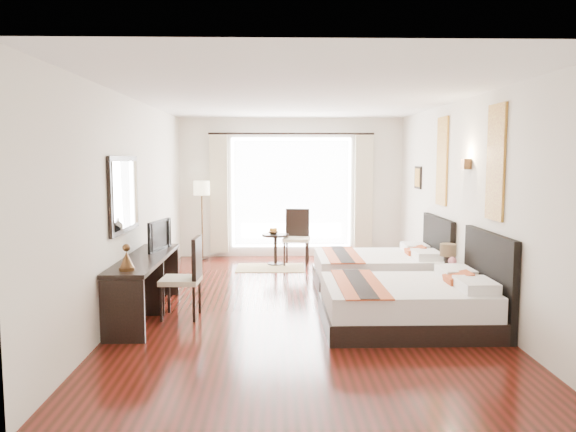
{
  "coord_description": "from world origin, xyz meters",
  "views": [
    {
      "loc": [
        -0.35,
        -7.58,
        2.01
      ],
      "look_at": [
        -0.15,
        0.19,
        1.19
      ],
      "focal_mm": 35.0,
      "sensor_mm": 36.0,
      "label": 1
    }
  ],
  "objects_px": {
    "nightstand": "(450,290)",
    "television": "(155,235)",
    "window_chair": "(297,248)",
    "console_desk": "(145,286)",
    "side_table": "(275,249)",
    "fruit_bowl": "(273,233)",
    "desk_chair": "(183,293)",
    "vase": "(452,266)",
    "table_lamp": "(448,252)",
    "floor_lamp": "(202,193)",
    "bed_near": "(413,302)",
    "bed_far": "(382,268)"
  },
  "relations": [
    {
      "from": "nightstand",
      "to": "television",
      "type": "height_order",
      "value": "television"
    },
    {
      "from": "window_chair",
      "to": "console_desk",
      "type": "bearing_deg",
      "value": -23.34
    },
    {
      "from": "console_desk",
      "to": "television",
      "type": "height_order",
      "value": "television"
    },
    {
      "from": "side_table",
      "to": "fruit_bowl",
      "type": "distance_m",
      "value": 0.32
    },
    {
      "from": "nightstand",
      "to": "desk_chair",
      "type": "xyz_separation_m",
      "value": [
        -3.52,
        -0.44,
        0.09
      ]
    },
    {
      "from": "vase",
      "to": "television",
      "type": "xyz_separation_m",
      "value": [
        -3.98,
        0.32,
        0.39
      ]
    },
    {
      "from": "console_desk",
      "to": "desk_chair",
      "type": "bearing_deg",
      "value": -10.73
    },
    {
      "from": "window_chair",
      "to": "desk_chair",
      "type": "bearing_deg",
      "value": -16.33
    },
    {
      "from": "table_lamp",
      "to": "floor_lamp",
      "type": "height_order",
      "value": "floor_lamp"
    },
    {
      "from": "television",
      "to": "console_desk",
      "type": "bearing_deg",
      "value": -170.57
    },
    {
      "from": "table_lamp",
      "to": "floor_lamp",
      "type": "bearing_deg",
      "value": 137.03
    },
    {
      "from": "table_lamp",
      "to": "side_table",
      "type": "height_order",
      "value": "table_lamp"
    },
    {
      "from": "table_lamp",
      "to": "console_desk",
      "type": "relative_size",
      "value": 0.16
    },
    {
      "from": "nightstand",
      "to": "desk_chair",
      "type": "distance_m",
      "value": 3.55
    },
    {
      "from": "bed_near",
      "to": "window_chair",
      "type": "relative_size",
      "value": 1.94
    },
    {
      "from": "nightstand",
      "to": "floor_lamp",
      "type": "relative_size",
      "value": 0.3
    },
    {
      "from": "side_table",
      "to": "window_chair",
      "type": "bearing_deg",
      "value": 3.4
    },
    {
      "from": "side_table",
      "to": "fruit_bowl",
      "type": "xyz_separation_m",
      "value": [
        -0.04,
        -0.01,
        0.32
      ]
    },
    {
      "from": "floor_lamp",
      "to": "window_chair",
      "type": "relative_size",
      "value": 1.5
    },
    {
      "from": "bed_far",
      "to": "console_desk",
      "type": "xyz_separation_m",
      "value": [
        -3.32,
        -1.54,
        0.09
      ]
    },
    {
      "from": "bed_far",
      "to": "fruit_bowl",
      "type": "distance_m",
      "value": 2.51
    },
    {
      "from": "bed_far",
      "to": "vase",
      "type": "xyz_separation_m",
      "value": [
        0.68,
        -1.32,
        0.29
      ]
    },
    {
      "from": "console_desk",
      "to": "side_table",
      "type": "relative_size",
      "value": 3.77
    },
    {
      "from": "window_chair",
      "to": "table_lamp",
      "type": "bearing_deg",
      "value": 40.77
    },
    {
      "from": "bed_far",
      "to": "nightstand",
      "type": "height_order",
      "value": "bed_far"
    },
    {
      "from": "nightstand",
      "to": "side_table",
      "type": "bearing_deg",
      "value": 127.83
    },
    {
      "from": "fruit_bowl",
      "to": "television",
      "type": "bearing_deg",
      "value": -119.71
    },
    {
      "from": "bed_far",
      "to": "window_chair",
      "type": "distance_m",
      "value": 2.24
    },
    {
      "from": "nightstand",
      "to": "desk_chair",
      "type": "height_order",
      "value": "desk_chair"
    },
    {
      "from": "table_lamp",
      "to": "floor_lamp",
      "type": "xyz_separation_m",
      "value": [
        -3.76,
        3.5,
        0.58
      ]
    },
    {
      "from": "vase",
      "to": "fruit_bowl",
      "type": "xyz_separation_m",
      "value": [
        -2.37,
        3.13,
        0.03
      ]
    },
    {
      "from": "vase",
      "to": "side_table",
      "type": "height_order",
      "value": "vase"
    },
    {
      "from": "nightstand",
      "to": "table_lamp",
      "type": "height_order",
      "value": "table_lamp"
    },
    {
      "from": "vase",
      "to": "floor_lamp",
      "type": "xyz_separation_m",
      "value": [
        -3.77,
        3.68,
        0.74
      ]
    },
    {
      "from": "bed_far",
      "to": "side_table",
      "type": "bearing_deg",
      "value": 132.13
    },
    {
      "from": "nightstand",
      "to": "fruit_bowl",
      "type": "bearing_deg",
      "value": 128.4
    },
    {
      "from": "bed_near",
      "to": "bed_far",
      "type": "bearing_deg",
      "value": 89.15
    },
    {
      "from": "bed_near",
      "to": "nightstand",
      "type": "distance_m",
      "value": 1.15
    },
    {
      "from": "vase",
      "to": "side_table",
      "type": "xyz_separation_m",
      "value": [
        -2.33,
        3.15,
        -0.28
      ]
    },
    {
      "from": "floor_lamp",
      "to": "bed_near",
      "type": "bearing_deg",
      "value": -55.54
    },
    {
      "from": "nightstand",
      "to": "console_desk",
      "type": "bearing_deg",
      "value": -175.03
    },
    {
      "from": "bed_near",
      "to": "fruit_bowl",
      "type": "distance_m",
      "value": 4.26
    },
    {
      "from": "television",
      "to": "fruit_bowl",
      "type": "distance_m",
      "value": 3.26
    },
    {
      "from": "bed_near",
      "to": "television",
      "type": "distance_m",
      "value": 3.51
    },
    {
      "from": "console_desk",
      "to": "television",
      "type": "xyz_separation_m",
      "value": [
        0.02,
        0.55,
        0.58
      ]
    },
    {
      "from": "desk_chair",
      "to": "window_chair",
      "type": "distance_m",
      "value": 3.83
    },
    {
      "from": "desk_chair",
      "to": "side_table",
      "type": "xyz_separation_m",
      "value": [
        1.18,
        3.47,
        -0.02
      ]
    },
    {
      "from": "nightstand",
      "to": "fruit_bowl",
      "type": "relative_size",
      "value": 2.32
    },
    {
      "from": "bed_far",
      "to": "fruit_bowl",
      "type": "xyz_separation_m",
      "value": [
        -1.7,
        1.82,
        0.32
      ]
    },
    {
      "from": "television",
      "to": "side_table",
      "type": "relative_size",
      "value": 1.23
    }
  ]
}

